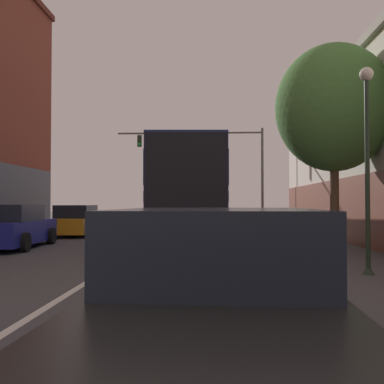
% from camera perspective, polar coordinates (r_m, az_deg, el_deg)
% --- Properties ---
extents(lane_center_line, '(0.14, 46.47, 0.01)m').
position_cam_1_polar(lane_center_line, '(17.43, -5.12, -6.34)').
color(lane_center_line, silver).
rests_on(lane_center_line, ground_plane).
extents(bus, '(3.31, 11.09, 3.72)m').
position_cam_1_polar(bus, '(18.93, -0.56, 0.32)').
color(bus, navy).
rests_on(bus, ground_plane).
extents(hatchback_foreground, '(2.27, 4.66, 1.45)m').
position_cam_1_polar(hatchback_foreground, '(4.03, 3.20, -13.12)').
color(hatchback_foreground, black).
rests_on(hatchback_foreground, ground_plane).
extents(parked_car_left_near, '(2.29, 4.53, 1.45)m').
position_cam_1_polar(parked_car_left_near, '(16.26, -21.99, -4.19)').
color(parked_car_left_near, navy).
rests_on(parked_car_left_near, ground_plane).
extents(parked_car_left_mid, '(2.01, 4.25, 1.41)m').
position_cam_1_polar(parked_car_left_mid, '(21.44, -14.39, -3.63)').
color(parked_car_left_mid, orange).
rests_on(parked_car_left_mid, ground_plane).
extents(traffic_signal_gantry, '(9.93, 0.36, 6.59)m').
position_cam_1_polar(traffic_signal_gantry, '(30.61, 3.26, 4.87)').
color(traffic_signal_gantry, '#514C47').
rests_on(traffic_signal_gantry, ground_plane).
extents(street_lamp, '(0.29, 0.29, 4.39)m').
position_cam_1_polar(street_lamp, '(10.21, 21.36, 3.88)').
color(street_lamp, '#233323').
rests_on(street_lamp, ground_plane).
extents(street_tree_near, '(3.71, 3.34, 6.59)m').
position_cam_1_polar(street_tree_near, '(15.25, 17.57, 10.13)').
color(street_tree_near, brown).
rests_on(street_tree_near, ground_plane).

